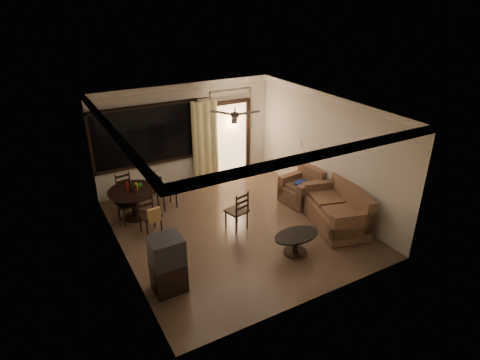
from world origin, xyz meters
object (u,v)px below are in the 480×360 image
dining_table (133,196)px  tv_cabinet (168,264)px  dining_chair_east (166,197)px  side_chair (237,218)px  dining_chair_south (151,221)px  dining_chair_north (122,195)px  dining_chair_west (129,210)px  coffee_table (296,241)px  armchair (303,189)px  sofa (338,210)px

dining_table → tv_cabinet: size_ratio=1.06×
dining_chair_east → side_chair: bearing=-157.1°
dining_chair_south → dining_chair_north: (-0.23, 1.57, -0.02)m
dining_chair_west → dining_chair_east: size_ratio=1.00×
dining_chair_east → coffee_table: bearing=-160.4°
dining_chair_south → tv_cabinet: 2.02m
dining_chair_west → armchair: size_ratio=0.99×
coffee_table → dining_chair_west: bearing=132.2°
dining_chair_north → coffee_table: dining_chair_north is taller
dining_table → coffee_table: 3.93m
tv_cabinet → dining_chair_east: bearing=71.1°
dining_chair_north → side_chair: bearing=122.2°
dining_chair_north → sofa: bearing=132.9°
dining_table → coffee_table: bearing=-50.8°
sofa → armchair: sofa is taller
sofa → coffee_table: 1.56m
dining_chair_east → armchair: size_ratio=0.99×
sofa → armchair: bearing=105.6°
dining_chair_east → armchair: 3.45m
dining_table → dining_chair_south: (0.12, -0.85, -0.26)m
dining_chair_west → armchair: (4.14, -1.19, 0.08)m
dining_chair_east → coffee_table: size_ratio=0.95×
dining_chair_east → armchair: bearing=-122.3°
dining_chair_west → sofa: 4.83m
coffee_table → side_chair: size_ratio=1.04×
dining_chair_north → sofa: sofa is taller
dining_table → coffee_table: (2.48, -3.04, -0.28)m
side_chair → tv_cabinet: bearing=17.2°
tv_cabinet → armchair: bearing=20.2°
sofa → dining_chair_south: bearing=171.0°
dining_chair_west → sofa: (4.14, -2.49, 0.10)m
armchair → coffee_table: bearing=-137.4°
dining_table → dining_chair_east: 0.88m
dining_chair_west → tv_cabinet: (-0.01, -2.71, 0.26)m
tv_cabinet → dining_chair_north: bearing=88.9°
dining_chair_west → dining_chair_north: same height
dining_table → dining_chair_west: (-0.17, -0.12, -0.29)m
sofa → armchair: 1.30m
dining_chair_east → armchair: (3.14, -1.42, 0.08)m
dining_table → side_chair: bearing=-41.0°
dining_chair_north → dining_chair_south: bearing=90.3°
armchair → side_chair: 2.13m
dining_chair_east → dining_chair_north: bearing=49.2°
dining_table → dining_chair_north: (-0.11, 0.72, -0.29)m
tv_cabinet → sofa: size_ratio=0.55×
dining_chair_west → sofa: size_ratio=0.48×
coffee_table → dining_chair_south: bearing=137.2°
dining_chair_south → sofa: size_ratio=0.48×
dining_chair_north → coffee_table: (2.59, -3.75, 0.01)m
dining_chair_north → armchair: dining_chair_north is taller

